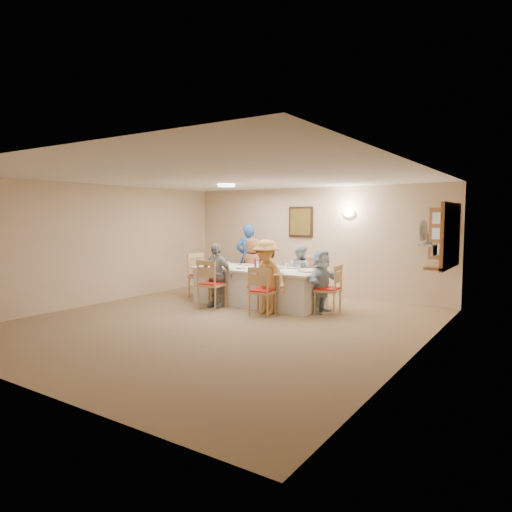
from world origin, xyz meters
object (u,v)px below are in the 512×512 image
Objects in this scene: diner_front_left at (216,275)px; diner_back_left at (253,267)px; chair_back_left at (256,275)px; caregiver at (248,258)px; chair_back_right at (303,280)px; diner_front_right at (266,277)px; dining_table at (259,287)px; desk_fan at (426,235)px; diner_back_right at (300,274)px; serving_hatch at (451,236)px; diner_right_end at (322,281)px; condiment_ketchup at (255,263)px; chair_front_left at (212,284)px; chair_right_end at (328,289)px; chair_front_right at (263,291)px; chair_left_end at (201,275)px.

diner_back_left is at bearing 84.45° from diner_front_left.
caregiver is at bearing 140.02° from chair_back_left.
diner_front_right reaches higher than chair_back_right.
chair_back_right is (0.60, 0.80, 0.10)m from dining_table.
desk_fan reaches higher than caregiver.
diner_back_right reaches higher than dining_table.
serving_hatch is at bearing 31.35° from diner_front_right.
diner_right_end is 5.54× the size of condiment_ketchup.
chair_front_left is at bearing -92.10° from chair_back_left.
chair_back_left is 1.06× the size of chair_right_end.
diner_back_right is at bearing -98.15° from chair_front_right.
diner_front_right is at bearing -5.55° from diner_front_left.
chair_left_end is (-0.95, 0.80, 0.01)m from chair_front_left.
diner_back_left is (-2.15, 0.68, 0.21)m from chair_right_end.
serving_hatch is 1.64× the size of chair_front_right.
chair_back_left is 1.20m from chair_back_right.
serving_hatch is at bearing -71.35° from chair_left_end.
chair_back_left reaches higher than dining_table.
chair_right_end is (-1.91, 0.70, -1.08)m from desk_fan.
diner_back_right is (-0.00, -0.12, 0.14)m from chair_back_right.
diner_front_left is 1.07× the size of diner_right_end.
chair_front_left is 0.60× the size of caregiver.
chair_left_end is at bearing -95.37° from chair_right_end.
chair_left_end is 1.07× the size of chair_right_end.
serving_hatch reaches higher than chair_front_left.
chair_front_left is at bearing 74.57° from caregiver.
desk_fan is 0.21× the size of diner_front_right.
diner_back_right is at bearing -7.81° from chair_back_left.
chair_back_left is at bearing -115.78° from chair_right_end.
chair_front_right is at bearing 137.54° from diner_right_end.
diner_right_end is at bearing -143.86° from chair_front_right.
caregiver reaches higher than dining_table.
chair_front_right is (-2.97, -1.45, -1.04)m from serving_hatch.
diner_back_right is at bearing 44.08° from condiment_ketchup.
diner_front_left is at bearing -13.86° from chair_front_right.
chair_front_right is 1.16m from diner_right_end.
dining_table is 2.77× the size of chair_back_left.
chair_front_left reaches higher than condiment_ketchup.
serving_hatch is 1.22× the size of diner_back_right.
dining_table is at bearing -133.20° from chair_front_left.
chair_back_left is (-4.06, 1.50, -1.05)m from desk_fan.
serving_hatch is 3.14m from chair_back_right.
desk_fan is at bearing -11.44° from dining_table.
diner_back_right is (1.20, 0.00, -0.06)m from diner_back_left.
condiment_ketchup is at bearing 101.34° from caregiver.
chair_front_left is at bearing -118.69° from chair_left_end.
chair_front_left is 0.81× the size of diner_right_end.
chair_back_left is 1.08× the size of chair_front_right.
chair_left_end is at bearing 172.05° from desk_fan.
diner_back_right is (-2.86, 1.38, -0.93)m from desk_fan.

